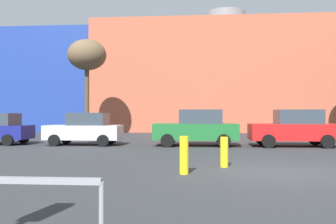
% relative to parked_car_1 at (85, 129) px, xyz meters
% --- Properties ---
extents(ground_plane, '(200.00, 200.00, 0.00)m').
position_rel_parked_car_1_xyz_m(ground_plane, '(8.18, -8.33, -0.84)').
color(ground_plane, '#2D3033').
extents(building_backdrop, '(44.88, 13.10, 12.31)m').
position_rel_parked_car_1_xyz_m(building_backdrop, '(8.85, 19.62, 4.26)').
color(building_backdrop, '#B2563D').
rests_on(building_backdrop, ground_plane).
extents(parked_car_1, '(3.91, 1.92, 1.69)m').
position_rel_parked_car_1_xyz_m(parked_car_1, '(0.00, 0.00, 0.00)').
color(parked_car_1, silver).
rests_on(parked_car_1, ground_plane).
extents(parked_car_2, '(4.28, 2.10, 1.85)m').
position_rel_parked_car_1_xyz_m(parked_car_2, '(5.87, 0.00, 0.08)').
color(parked_car_2, '#1E662D').
rests_on(parked_car_2, ground_plane).
extents(parked_car_3, '(4.26, 2.09, 1.85)m').
position_rel_parked_car_1_xyz_m(parked_car_3, '(10.74, 0.00, 0.08)').
color(parked_car_3, red).
rests_on(parked_car_3, ground_plane).
extents(bare_tree_0, '(2.91, 2.91, 7.29)m').
position_rel_parked_car_1_xyz_m(bare_tree_0, '(-2.45, 8.17, 5.19)').
color(bare_tree_0, brown).
rests_on(bare_tree_0, ground_plane).
extents(bollard_yellow_0, '(0.24, 0.24, 0.92)m').
position_rel_parked_car_1_xyz_m(bollard_yellow_0, '(6.73, -7.49, -0.38)').
color(bollard_yellow_0, yellow).
rests_on(bollard_yellow_0, ground_plane).
extents(bollard_yellow_1, '(0.24, 0.24, 1.02)m').
position_rel_parked_car_1_xyz_m(bollard_yellow_1, '(5.55, -8.88, -0.33)').
color(bollard_yellow_1, yellow).
rests_on(bollard_yellow_1, ground_plane).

